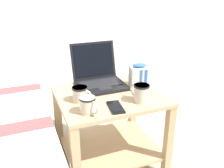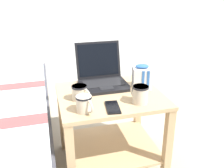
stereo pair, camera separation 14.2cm
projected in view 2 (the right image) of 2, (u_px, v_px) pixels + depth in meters
name	position (u px, v px, depth m)	size (l,w,h in m)	color
ground_plane	(110.00, 161.00, 1.68)	(8.00, 8.00, 0.00)	tan
bedside_table	(110.00, 120.00, 1.56)	(0.61, 0.53, 0.50)	tan
laptop	(102.00, 77.00, 1.62)	(0.30, 0.31, 0.25)	black
mug_front_left	(140.00, 93.00, 1.36)	(0.09, 0.13, 0.10)	beige
mug_front_right	(80.00, 92.00, 1.40)	(0.10, 0.11, 0.09)	beige
mug_mid_center	(84.00, 103.00, 1.27)	(0.08, 0.12, 0.09)	beige
snack_bag	(142.00, 77.00, 1.55)	(0.13, 0.12, 0.15)	white
cell_phone	(113.00, 107.00, 1.32)	(0.09, 0.15, 0.01)	black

